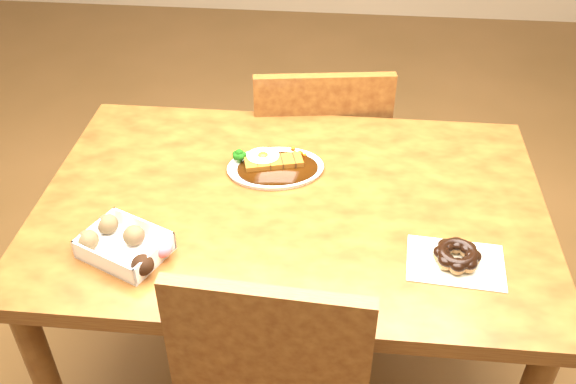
# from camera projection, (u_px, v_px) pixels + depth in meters

# --- Properties ---
(table) EXTENTS (1.20, 0.80, 0.75)m
(table) POSITION_uv_depth(u_px,v_px,m) (291.00, 231.00, 1.59)
(table) COLOR #4A220E
(table) RESTS_ON ground
(chair_far) EXTENTS (0.47, 0.47, 0.87)m
(chair_far) POSITION_uv_depth(u_px,v_px,m) (317.00, 165.00, 2.11)
(chair_far) COLOR #4A220E
(chair_far) RESTS_ON ground
(katsu_curry_plate) EXTENTS (0.27, 0.21, 0.05)m
(katsu_curry_plate) POSITION_uv_depth(u_px,v_px,m) (274.00, 165.00, 1.62)
(katsu_curry_plate) COLOR white
(katsu_curry_plate) RESTS_ON table
(donut_box) EXTENTS (0.21, 0.19, 0.05)m
(donut_box) POSITION_uv_depth(u_px,v_px,m) (125.00, 245.00, 1.37)
(donut_box) COLOR white
(donut_box) RESTS_ON table
(pon_de_ring) EXTENTS (0.21, 0.16, 0.04)m
(pon_de_ring) POSITION_uv_depth(u_px,v_px,m) (457.00, 256.00, 1.34)
(pon_de_ring) COLOR silver
(pon_de_ring) RESTS_ON table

